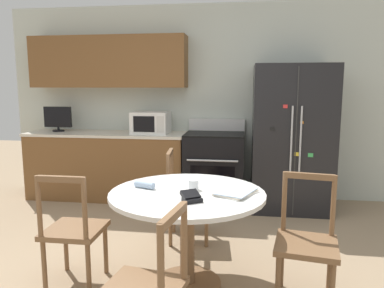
% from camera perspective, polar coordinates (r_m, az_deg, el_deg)
% --- Properties ---
extents(back_wall, '(5.20, 0.44, 2.60)m').
position_cam_1_polar(back_wall, '(5.20, -3.13, 7.98)').
color(back_wall, silver).
rests_on(back_wall, ground_plane).
extents(kitchen_counter, '(2.15, 0.64, 0.90)m').
position_cam_1_polar(kitchen_counter, '(5.25, -12.65, -3.14)').
color(kitchen_counter, brown).
rests_on(kitchen_counter, ground_plane).
extents(refrigerator, '(0.95, 0.81, 1.78)m').
position_cam_1_polar(refrigerator, '(4.77, 14.93, 0.90)').
color(refrigerator, black).
rests_on(refrigerator, ground_plane).
extents(oven_range, '(0.76, 0.68, 1.08)m').
position_cam_1_polar(oven_range, '(4.90, 3.46, -3.59)').
color(oven_range, black).
rests_on(oven_range, ground_plane).
extents(microwave, '(0.47, 0.40, 0.29)m').
position_cam_1_polar(microwave, '(4.96, -6.27, 3.26)').
color(microwave, white).
rests_on(microwave, kitchen_counter).
extents(countertop_tv, '(0.38, 0.16, 0.34)m').
position_cam_1_polar(countertop_tv, '(5.48, -19.76, 3.73)').
color(countertop_tv, black).
rests_on(countertop_tv, kitchen_counter).
extents(dining_table, '(1.17, 1.17, 0.74)m').
position_cam_1_polar(dining_table, '(2.86, -0.73, -10.18)').
color(dining_table, white).
rests_on(dining_table, ground_plane).
extents(dining_chair_far, '(0.46, 0.46, 0.90)m').
position_cam_1_polar(dining_chair_far, '(3.74, -0.88, -8.12)').
color(dining_chair_far, brown).
rests_on(dining_chair_far, ground_plane).
extents(dining_chair_right, '(0.48, 0.48, 0.90)m').
position_cam_1_polar(dining_chair_right, '(2.84, 17.04, -14.22)').
color(dining_chair_right, brown).
rests_on(dining_chair_right, ground_plane).
extents(dining_chair_left, '(0.42, 0.42, 0.90)m').
position_cam_1_polar(dining_chair_left, '(3.06, -17.64, -12.48)').
color(dining_chair_left, brown).
rests_on(dining_chair_left, ground_plane).
extents(candle_glass, '(0.08, 0.08, 0.08)m').
position_cam_1_polar(candle_glass, '(2.87, 0.24, -6.35)').
color(candle_glass, silver).
rests_on(candle_glass, dining_table).
extents(folded_napkin, '(0.17, 0.11, 0.05)m').
position_cam_1_polar(folded_napkin, '(2.93, -7.25, -6.19)').
color(folded_napkin, '#A3BCDB').
rests_on(folded_napkin, dining_table).
extents(wallet, '(0.17, 0.17, 0.07)m').
position_cam_1_polar(wallet, '(2.59, -0.11, -8.13)').
color(wallet, black).
rests_on(wallet, dining_table).
extents(mail_stack, '(0.35, 0.37, 0.02)m').
position_cam_1_polar(mail_stack, '(2.78, 6.71, -7.33)').
color(mail_stack, white).
rests_on(mail_stack, dining_table).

